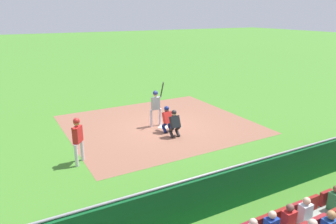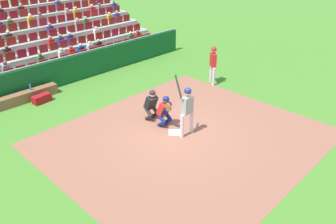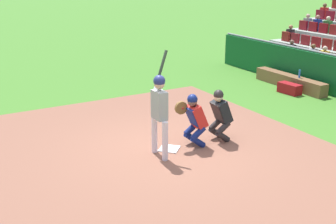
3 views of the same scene
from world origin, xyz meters
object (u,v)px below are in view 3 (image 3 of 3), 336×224
object	(u,v)px
equipment_duffel_bag	(289,88)
batter_at_plate	(159,106)
home_plate_marker	(169,149)
water_bottle_on_bench	(299,74)
catcher_crouching	(194,117)
home_plate_umpire	(220,113)
dugout_bench	(290,81)

from	to	relation	value
equipment_duffel_bag	batter_at_plate	bearing A→B (deg)	105.73
home_plate_marker	equipment_duffel_bag	xyz separation A→B (m)	(2.19, -5.82, 0.15)
water_bottle_on_bench	batter_at_plate	bearing A→B (deg)	110.84
catcher_crouching	water_bottle_on_bench	size ratio (longest dim) A/B	4.67
home_plate_marker	water_bottle_on_bench	size ratio (longest dim) A/B	1.60
water_bottle_on_bench	equipment_duffel_bag	xyz separation A→B (m)	(-0.16, 0.57, -0.41)
water_bottle_on_bench	equipment_duffel_bag	bearing A→B (deg)	105.94
home_plate_umpire	home_plate_marker	bearing A→B (deg)	85.53
home_plate_marker	home_plate_umpire	xyz separation A→B (m)	(-0.10, -1.33, 0.69)
home_plate_umpire	equipment_duffel_bag	size ratio (longest dim) A/B	1.66
catcher_crouching	equipment_duffel_bag	world-z (taller)	catcher_crouching
catcher_crouching	equipment_duffel_bag	bearing A→B (deg)	-66.42
water_bottle_on_bench	equipment_duffel_bag	size ratio (longest dim) A/B	0.35
catcher_crouching	water_bottle_on_bench	bearing A→B (deg)	-67.13
home_plate_marker	dugout_bench	world-z (taller)	dugout_bench
home_plate_marker	dugout_bench	size ratio (longest dim) A/B	0.14
catcher_crouching	dugout_bench	distance (m)	6.47
dugout_bench	water_bottle_on_bench	size ratio (longest dim) A/B	11.19
batter_at_plate	equipment_duffel_bag	xyz separation A→B (m)	(2.41, -6.19, -0.99)
home_plate_marker	equipment_duffel_bag	world-z (taller)	equipment_duffel_bag
catcher_crouching	home_plate_umpire	distance (m)	0.73
home_plate_umpire	water_bottle_on_bench	size ratio (longest dim) A/B	4.70
dugout_bench	water_bottle_on_bench	bearing A→B (deg)	-178.50
catcher_crouching	dugout_bench	xyz separation A→B (m)	(2.85, -5.78, -0.50)
home_plate_marker	catcher_crouching	bearing A→B (deg)	-98.86
home_plate_umpire	equipment_duffel_bag	distance (m)	5.07
equipment_duffel_bag	home_plate_umpire	bearing A→B (deg)	111.47
dugout_bench	equipment_duffel_bag	size ratio (longest dim) A/B	3.96
dugout_bench	catcher_crouching	bearing A→B (deg)	116.26
equipment_duffel_bag	home_plate_marker	bearing A→B (deg)	105.05
batter_at_plate	equipment_duffel_bag	distance (m)	6.72
batter_at_plate	catcher_crouching	bearing A→B (deg)	-82.35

